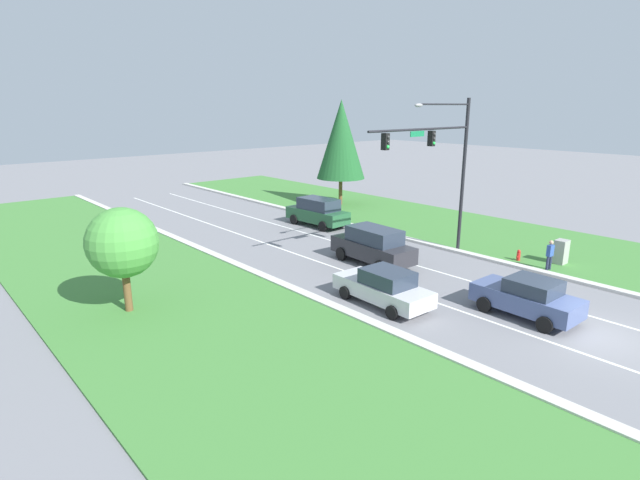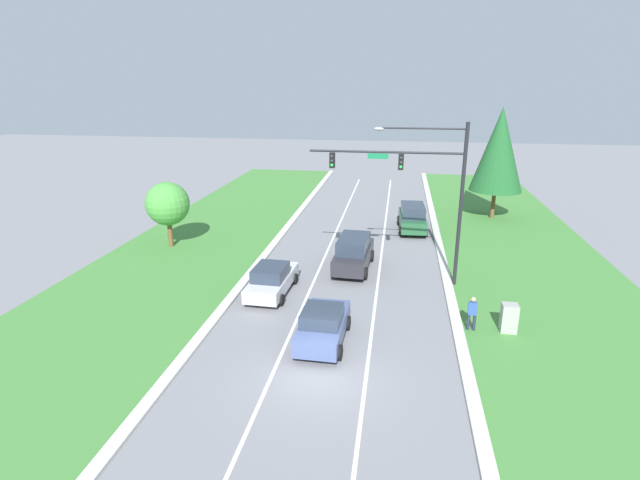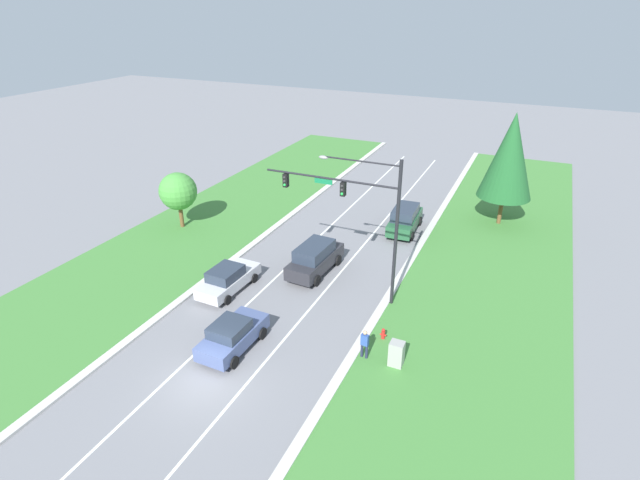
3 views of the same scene
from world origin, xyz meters
TOP-DOWN VIEW (x-y plane):
  - ground_plane at (0.00, 0.00)m, footprint 160.00×160.00m
  - curb_strip_right at (5.65, 0.00)m, footprint 0.50×90.00m
  - curb_strip_left at (-5.65, 0.00)m, footprint 0.50×90.00m
  - grass_verge_right at (10.90, 0.00)m, footprint 10.00×90.00m
  - grass_verge_left at (-10.90, 0.00)m, footprint 10.00×90.00m
  - lane_stripe_inner_left at (-1.80, 0.00)m, footprint 0.14×81.00m
  - lane_stripe_inner_right at (1.80, 0.00)m, footprint 0.14×81.00m
  - traffic_signal_mast at (3.78, 10.01)m, footprint 8.20×0.41m
  - slate_blue_sedan at (-0.24, 2.57)m, footprint 2.11×4.29m
  - forest_suv at (3.84, 20.43)m, footprint 2.23×4.99m
  - silver_sedan at (-3.72, 7.34)m, footprint 2.11×4.71m
  - charcoal_suv at (0.23, 11.64)m, footprint 2.28×5.09m
  - utility_cabinet at (7.85, 4.73)m, footprint 0.70×0.60m
  - pedestrian at (6.22, 4.62)m, footprint 0.40×0.25m
  - fire_hydrant at (6.62, 6.50)m, footprint 0.34×0.20m
  - conifer_near_right_tree at (10.42, 24.96)m, footprint 4.12×4.12m
  - oak_near_left_tree at (-12.45, 13.84)m, footprint 2.91×2.91m

SIDE VIEW (x-z plane):
  - ground_plane at x=0.00m, z-range 0.00..0.00m
  - lane_stripe_inner_left at x=-1.80m, z-range 0.00..0.01m
  - lane_stripe_inner_right at x=1.80m, z-range 0.00..0.01m
  - grass_verge_right at x=10.90m, z-range 0.00..0.08m
  - grass_verge_left at x=-10.90m, z-range 0.00..0.08m
  - curb_strip_right at x=5.65m, z-range 0.00..0.15m
  - curb_strip_left at x=-5.65m, z-range 0.00..0.15m
  - fire_hydrant at x=6.62m, z-range -0.01..0.69m
  - utility_cabinet at x=7.85m, z-range 0.00..1.40m
  - silver_sedan at x=-3.72m, z-range -0.01..1.61m
  - slate_blue_sedan at x=-0.24m, z-range 0.01..1.67m
  - pedestrian at x=6.22m, z-range 0.09..1.78m
  - forest_suv at x=3.84m, z-range 0.03..2.06m
  - charcoal_suv at x=0.23m, z-range 0.03..2.07m
  - oak_near_left_tree at x=-12.45m, z-range 0.78..5.29m
  - conifer_near_right_tree at x=10.42m, z-range 1.18..10.15m
  - traffic_signal_mast at x=3.78m, z-range 1.43..10.31m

